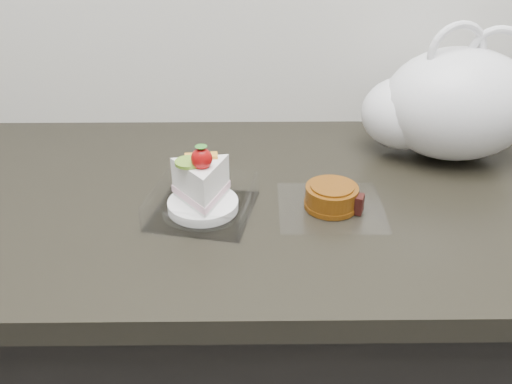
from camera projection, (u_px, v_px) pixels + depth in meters
name	position (u px, v px, depth m)	size (l,w,h in m)	color
counter	(286.00, 374.00, 1.21)	(2.04, 0.64, 0.90)	black
cake_tray	(202.00, 194.00, 0.92)	(0.19, 0.19, 0.12)	white
mooncake_wrap	(332.00, 199.00, 0.94)	(0.18, 0.17, 0.04)	white
plastic_bag	(447.00, 105.00, 1.07)	(0.32, 0.23, 0.26)	white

